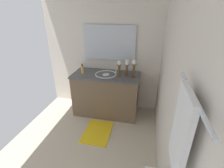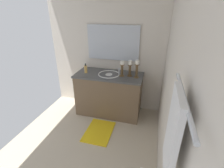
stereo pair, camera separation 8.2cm
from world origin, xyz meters
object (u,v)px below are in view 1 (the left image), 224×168
(candle_holder_mid, at_px, (119,68))
(soap_bottle, at_px, (82,70))
(candle_holder_tall, at_px, (134,68))
(vanity_cabinet, at_px, (106,94))
(candle_holder_short, at_px, (127,68))
(towel_bar, at_px, (193,95))
(towel_near_vanity, at_px, (181,132))
(sink_basin, at_px, (106,76))
(bath_mat, at_px, (98,132))
(mirror, at_px, (109,43))

(candle_holder_mid, bearing_deg, soap_bottle, -88.05)
(candle_holder_tall, bearing_deg, soap_bottle, -88.82)
(vanity_cabinet, relative_size, candle_holder_short, 4.43)
(towel_bar, distance_m, towel_near_vanity, 0.23)
(sink_basin, relative_size, towel_near_vanity, 0.82)
(candle_holder_mid, bearing_deg, towel_near_vanity, 19.07)
(towel_near_vanity, xyz_separation_m, bath_mat, (-1.32, -0.91, -1.31))
(vanity_cabinet, height_order, towel_near_vanity, towel_near_vanity)
(candle_holder_short, bearing_deg, soap_bottle, -85.58)
(towel_near_vanity, bearing_deg, towel_bar, 90.00)
(vanity_cabinet, distance_m, soap_bottle, 0.65)
(sink_basin, xyz_separation_m, towel_near_vanity, (1.94, 0.91, 0.53))
(candle_holder_mid, distance_m, bath_mat, 1.16)
(sink_basin, relative_size, candle_holder_mid, 1.45)
(candle_holder_mid, bearing_deg, bath_mat, -21.99)
(sink_basin, distance_m, candle_holder_short, 0.42)
(mirror, bearing_deg, candle_holder_short, 56.36)
(sink_basin, relative_size, towel_bar, 0.68)
(towel_bar, bearing_deg, candle_holder_tall, -167.49)
(candle_holder_tall, relative_size, soap_bottle, 1.72)
(towel_bar, height_order, towel_near_vanity, towel_near_vanity)
(towel_bar, bearing_deg, soap_bottle, -144.25)
(mirror, distance_m, towel_bar, 2.42)
(candle_holder_tall, bearing_deg, vanity_cabinet, -91.87)
(vanity_cabinet, distance_m, candle_holder_mid, 0.61)
(mirror, distance_m, soap_bottle, 0.70)
(mirror, xyz_separation_m, towel_near_vanity, (2.22, 0.91, -0.02))
(mirror, bearing_deg, candle_holder_tall, 59.57)
(vanity_cabinet, height_order, sink_basin, sink_basin)
(soap_bottle, bearing_deg, sink_basin, 94.68)
(candle_holder_tall, distance_m, bath_mat, 1.26)
(candle_holder_short, relative_size, towel_bar, 0.48)
(candle_holder_short, relative_size, soap_bottle, 1.57)
(bath_mat, bearing_deg, candle_holder_tall, 140.32)
(sink_basin, bearing_deg, candle_holder_tall, 88.12)
(candle_holder_tall, xyz_separation_m, soap_bottle, (0.02, -0.94, -0.09))
(mirror, height_order, bath_mat, mirror)
(vanity_cabinet, bearing_deg, soap_bottle, -85.31)
(mirror, bearing_deg, bath_mat, 0.00)
(sink_basin, distance_m, candle_holder_tall, 0.54)
(vanity_cabinet, height_order, soap_bottle, soap_bottle)
(soap_bottle, bearing_deg, mirror, 125.74)
(candle_holder_tall, relative_size, bath_mat, 0.52)
(mirror, height_order, candle_holder_mid, mirror)
(candle_holder_short, bearing_deg, candle_holder_tall, 70.72)
(candle_holder_tall, relative_size, candle_holder_mid, 1.11)
(mirror, xyz_separation_m, towel_bar, (2.22, 0.93, 0.20))
(vanity_cabinet, height_order, mirror, mirror)
(vanity_cabinet, relative_size, soap_bottle, 6.94)
(candle_holder_short, distance_m, towel_near_vanity, 2.07)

